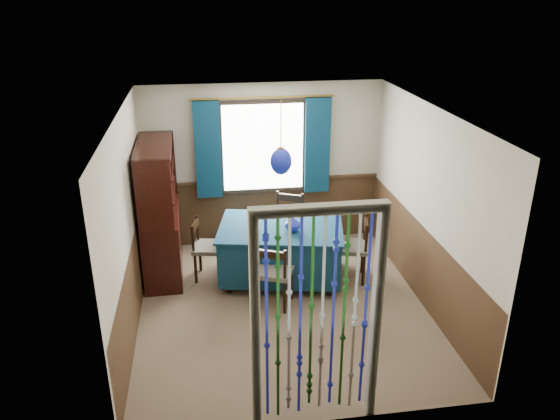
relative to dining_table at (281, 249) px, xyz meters
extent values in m
plane|color=brown|center=(-0.08, -0.72, -0.46)|extent=(4.00, 4.00, 0.00)
plane|color=silver|center=(-0.08, -0.72, 2.04)|extent=(4.00, 4.00, 0.00)
plane|color=#BBB199|center=(-0.08, 1.28, 0.79)|extent=(3.60, 0.00, 3.60)
plane|color=#BBB199|center=(-0.08, -2.72, 0.79)|extent=(3.60, 0.00, 3.60)
plane|color=#BBB199|center=(-1.88, -0.72, 0.79)|extent=(0.00, 4.00, 4.00)
plane|color=#BBB199|center=(1.72, -0.72, 0.79)|extent=(0.00, 4.00, 4.00)
plane|color=#3F2918|center=(-0.08, 1.27, 0.04)|extent=(3.60, 0.00, 3.60)
plane|color=#3F2918|center=(-0.08, -2.70, 0.04)|extent=(3.60, 0.00, 3.60)
plane|color=#3F2918|center=(-1.87, -0.72, 0.04)|extent=(0.00, 4.00, 4.00)
plane|color=#3F2918|center=(1.70, -0.72, 0.04)|extent=(0.00, 4.00, 4.00)
cube|color=black|center=(-0.08, 1.23, 1.09)|extent=(1.32, 0.12, 1.42)
cube|color=#0D2F44|center=(0.00, 0.00, -0.02)|extent=(1.77, 1.37, 0.64)
cube|color=#0D2F44|center=(0.00, 0.00, 0.32)|extent=(1.84, 1.44, 0.03)
cylinder|color=black|center=(-0.73, -0.27, -0.39)|extent=(0.07, 0.07, 0.14)
cylinder|color=black|center=(0.57, -0.53, -0.39)|extent=(0.07, 0.07, 0.14)
cylinder|color=black|center=(-0.57, 0.53, -0.39)|extent=(0.07, 0.07, 0.14)
cylinder|color=black|center=(0.73, 0.27, -0.39)|extent=(0.07, 0.07, 0.14)
cylinder|color=black|center=(-0.40, -0.72, -0.24)|extent=(0.04, 0.04, 0.44)
cylinder|color=black|center=(-0.08, -0.86, -0.24)|extent=(0.04, 0.04, 0.44)
cylinder|color=black|center=(-0.27, -0.42, -0.24)|extent=(0.04, 0.04, 0.44)
cylinder|color=black|center=(0.05, -0.56, -0.24)|extent=(0.04, 0.04, 0.44)
cube|color=#5B5549|center=(-0.18, -0.64, 0.02)|extent=(0.56, 0.55, 0.06)
cube|color=black|center=(-0.25, -0.80, 0.34)|extent=(0.36, 0.18, 0.10)
cylinder|color=black|center=(-0.41, -0.73, 0.20)|extent=(0.04, 0.04, 0.43)
cylinder|color=black|center=(-0.08, -0.87, 0.20)|extent=(0.04, 0.04, 0.43)
cylinder|color=black|center=(0.44, 0.79, -0.22)|extent=(0.05, 0.05, 0.47)
cylinder|color=black|center=(0.09, 0.95, -0.22)|extent=(0.05, 0.05, 0.47)
cylinder|color=black|center=(0.29, 0.46, -0.22)|extent=(0.05, 0.05, 0.47)
cylinder|color=black|center=(-0.06, 0.62, -0.22)|extent=(0.05, 0.05, 0.47)
cube|color=#5B5549|center=(0.19, 0.71, 0.05)|extent=(0.61, 0.60, 0.06)
cube|color=black|center=(0.27, 0.88, 0.40)|extent=(0.38, 0.21, 0.11)
cylinder|color=black|center=(0.44, 0.80, 0.25)|extent=(0.04, 0.04, 0.46)
cylinder|color=black|center=(0.10, 0.96, 0.25)|extent=(0.04, 0.04, 0.46)
cylinder|color=black|center=(-1.10, 0.39, -0.24)|extent=(0.04, 0.04, 0.43)
cylinder|color=black|center=(-1.17, 0.06, -0.24)|extent=(0.04, 0.04, 0.43)
cylinder|color=black|center=(-0.78, 0.33, -0.24)|extent=(0.04, 0.04, 0.43)
cylinder|color=black|center=(-0.85, -0.01, -0.24)|extent=(0.04, 0.04, 0.43)
cube|color=#5B5549|center=(-0.98, 0.19, 0.00)|extent=(0.48, 0.49, 0.06)
cube|color=black|center=(-1.14, 0.23, 0.32)|extent=(0.11, 0.36, 0.10)
cylinder|color=black|center=(-1.11, 0.39, 0.19)|extent=(0.04, 0.04, 0.42)
cylinder|color=black|center=(-1.18, 0.06, 0.19)|extent=(0.04, 0.04, 0.42)
cylinder|color=black|center=(1.08, -0.35, -0.23)|extent=(0.04, 0.04, 0.46)
cylinder|color=black|center=(1.17, 0.00, -0.23)|extent=(0.04, 0.04, 0.46)
cylinder|color=black|center=(0.74, -0.27, -0.23)|extent=(0.04, 0.04, 0.46)
cylinder|color=black|center=(0.83, 0.09, -0.23)|extent=(0.04, 0.04, 0.46)
cube|color=#5B5549|center=(0.95, -0.13, 0.03)|extent=(0.52, 0.54, 0.06)
cube|color=black|center=(1.13, -0.18, 0.36)|extent=(0.13, 0.38, 0.10)
cylinder|color=black|center=(1.09, -0.36, 0.22)|extent=(0.04, 0.04, 0.45)
cylinder|color=black|center=(1.18, 0.00, 0.22)|extent=(0.04, 0.04, 0.45)
cube|color=black|center=(-1.61, 0.48, 0.01)|extent=(0.53, 1.44, 0.93)
cube|color=black|center=(-1.61, -0.20, 0.94)|extent=(0.44, 0.06, 0.93)
cube|color=black|center=(-1.61, 1.16, 0.94)|extent=(0.44, 0.06, 0.93)
cube|color=black|center=(-1.61, 0.48, 1.39)|extent=(0.48, 1.44, 0.04)
cube|color=black|center=(-1.83, 0.48, 0.94)|extent=(0.06, 1.41, 0.93)
cube|color=black|center=(-1.58, 0.48, 0.80)|extent=(0.42, 1.36, 0.02)
cube|color=black|center=(-1.58, 0.48, 1.11)|extent=(0.42, 1.36, 0.02)
cylinder|color=olive|center=(0.00, 0.00, 1.65)|extent=(0.01, 0.01, 0.79)
ellipsoid|color=navy|center=(0.00, 0.00, 1.25)|extent=(0.28, 0.28, 0.35)
cylinder|color=olive|center=(0.00, 0.00, 1.42)|extent=(0.09, 0.09, 0.03)
imported|color=navy|center=(0.13, -0.16, 0.44)|extent=(0.20, 0.20, 0.20)
imported|color=beige|center=(-1.56, 0.26, 0.84)|extent=(0.28, 0.28, 0.05)
imported|color=beige|center=(-1.56, 0.85, 0.57)|extent=(0.25, 0.25, 0.20)
camera|label=1|loc=(-1.00, -6.60, 3.35)|focal=35.00mm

